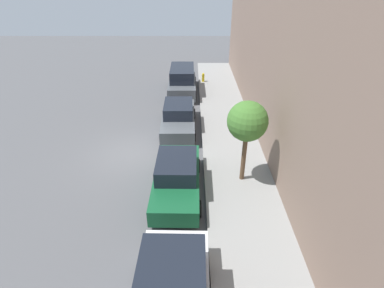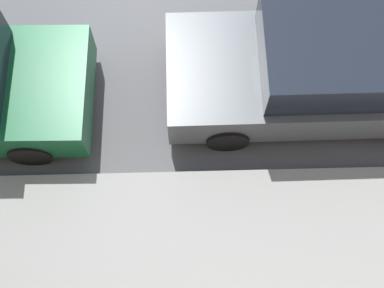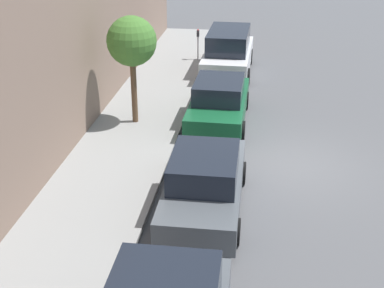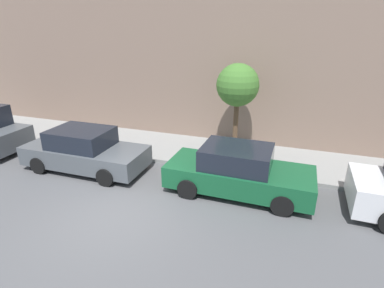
% 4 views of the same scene
% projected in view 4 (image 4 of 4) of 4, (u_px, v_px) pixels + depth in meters
% --- Properties ---
extents(ground_plane, '(60.00, 60.00, 0.00)m').
position_uv_depth(ground_plane, '(118.00, 215.00, 8.42)').
color(ground_plane, '#515154').
extents(sidewalk, '(2.98, 32.00, 0.15)m').
position_uv_depth(sidewalk, '(181.00, 149.00, 12.79)').
color(sidewalk, gray).
rests_on(sidewalk, ground_plane).
extents(building_facade, '(2.00, 32.00, 10.83)m').
position_uv_depth(building_facade, '(200.00, 15.00, 13.05)').
color(building_facade, '#846B5B').
rests_on(building_facade, ground_plane).
extents(parked_sedan_second, '(1.92, 4.53, 1.54)m').
position_uv_depth(parked_sedan_second, '(238.00, 171.00, 9.34)').
color(parked_sedan_second, '#14512D').
rests_on(parked_sedan_second, ground_plane).
extents(parked_sedan_third, '(1.92, 4.51, 1.54)m').
position_uv_depth(parked_sedan_third, '(85.00, 151.00, 10.91)').
color(parked_sedan_third, '#4C5156').
rests_on(parked_sedan_third, ground_plane).
extents(street_tree, '(1.61, 1.61, 3.56)m').
position_uv_depth(street_tree, '(238.00, 86.00, 11.19)').
color(street_tree, brown).
rests_on(street_tree, sidewalk).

